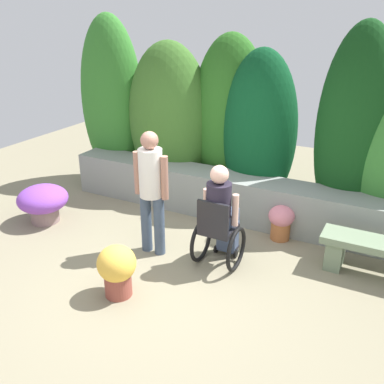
{
  "coord_description": "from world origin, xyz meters",
  "views": [
    {
      "loc": [
        2.31,
        -3.8,
        2.98
      ],
      "look_at": [
        -0.01,
        0.65,
        0.85
      ],
      "focal_mm": 40.31,
      "sensor_mm": 36.0,
      "label": 1
    }
  ],
  "objects_px": {
    "person_in_wheelchair": "(220,219)",
    "person_standing_companion": "(151,186)",
    "flower_pot_red_accent": "(43,201)",
    "flower_pot_terracotta_by_wall": "(281,220)",
    "flower_pot_purple_near": "(117,269)"
  },
  "relations": [
    {
      "from": "person_in_wheelchair",
      "to": "person_standing_companion",
      "type": "bearing_deg",
      "value": -166.95
    },
    {
      "from": "person_in_wheelchair",
      "to": "flower_pot_red_accent",
      "type": "bearing_deg",
      "value": -172.75
    },
    {
      "from": "person_standing_companion",
      "to": "flower_pot_terracotta_by_wall",
      "type": "distance_m",
      "value": 1.9
    },
    {
      "from": "person_standing_companion",
      "to": "flower_pot_terracotta_by_wall",
      "type": "bearing_deg",
      "value": 55.02
    },
    {
      "from": "person_standing_companion",
      "to": "person_in_wheelchair",
      "type": "bearing_deg",
      "value": 25.28
    },
    {
      "from": "person_standing_companion",
      "to": "flower_pot_red_accent",
      "type": "height_order",
      "value": "person_standing_companion"
    },
    {
      "from": "person_in_wheelchair",
      "to": "flower_pot_purple_near",
      "type": "relative_size",
      "value": 2.16
    },
    {
      "from": "flower_pot_purple_near",
      "to": "flower_pot_terracotta_by_wall",
      "type": "relative_size",
      "value": 1.23
    },
    {
      "from": "flower_pot_terracotta_by_wall",
      "to": "flower_pot_red_accent",
      "type": "bearing_deg",
      "value": -161.38
    },
    {
      "from": "flower_pot_red_accent",
      "to": "person_standing_companion",
      "type": "bearing_deg",
      "value": 0.31
    },
    {
      "from": "flower_pot_terracotta_by_wall",
      "to": "person_in_wheelchair",
      "type": "bearing_deg",
      "value": -117.29
    },
    {
      "from": "flower_pot_red_accent",
      "to": "flower_pot_purple_near",
      "type": "bearing_deg",
      "value": -25.1
    },
    {
      "from": "person_standing_companion",
      "to": "flower_pot_terracotta_by_wall",
      "type": "relative_size",
      "value": 3.29
    },
    {
      "from": "flower_pot_terracotta_by_wall",
      "to": "flower_pot_red_accent",
      "type": "height_order",
      "value": "flower_pot_red_accent"
    },
    {
      "from": "person_in_wheelchair",
      "to": "person_standing_companion",
      "type": "relative_size",
      "value": 0.81
    }
  ]
}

